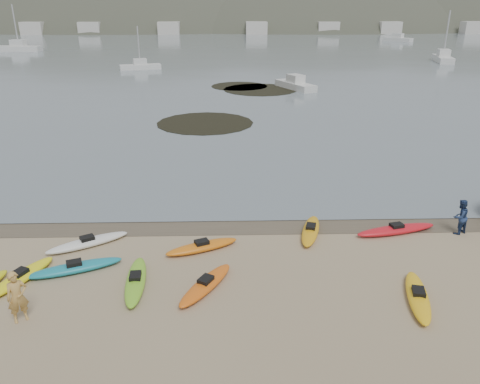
{
  "coord_description": "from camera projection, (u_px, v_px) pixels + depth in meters",
  "views": [
    {
      "loc": [
        -0.55,
        -19.85,
        9.51
      ],
      "look_at": [
        0.0,
        0.0,
        1.5
      ],
      "focal_mm": 35.0,
      "sensor_mm": 36.0,
      "label": 1
    }
  ],
  "objects": [
    {
      "name": "ground",
      "position": [
        240.0,
        222.0,
        21.97
      ],
      "size": [
        600.0,
        600.0,
        0.0
      ],
      "primitive_type": "plane",
      "color": "tan",
      "rests_on": "ground"
    },
    {
      "name": "wet_sand",
      "position": [
        240.0,
        224.0,
        21.69
      ],
      "size": [
        60.0,
        60.0,
        0.0
      ],
      "primitive_type": "plane",
      "color": "brown",
      "rests_on": "ground"
    },
    {
      "name": "water",
      "position": [
        227.0,
        20.0,
        300.09
      ],
      "size": [
        1200.0,
        1200.0,
        0.0
      ],
      "primitive_type": "plane",
      "color": "slate",
      "rests_on": "ground"
    },
    {
      "name": "kayaks",
      "position": [
        221.0,
        260.0,
        18.32
      ],
      "size": [
        22.25,
        8.36,
        0.34
      ],
      "color": "red",
      "rests_on": "ground"
    },
    {
      "name": "person_west",
      "position": [
        17.0,
        297.0,
        14.8
      ],
      "size": [
        0.77,
        0.72,
        1.77
      ],
      "primitive_type": "imported",
      "rotation": [
        0.0,
        0.0,
        0.61
      ],
      "color": "tan",
      "rests_on": "ground"
    },
    {
      "name": "person_east",
      "position": [
        460.0,
        217.0,
        20.56
      ],
      "size": [
        0.96,
        0.88,
        1.6
      ],
      "primitive_type": "imported",
      "rotation": [
        0.0,
        0.0,
        3.58
      ],
      "color": "navy",
      "rests_on": "ground"
    },
    {
      "name": "kelp_mats",
      "position": [
        239.0,
        98.0,
        50.59
      ],
      "size": [
        14.33,
        26.71,
        0.04
      ],
      "color": "black",
      "rests_on": "water"
    },
    {
      "name": "moored_boats",
      "position": [
        245.0,
        52.0,
        93.44
      ],
      "size": [
        99.18,
        82.65,
        1.29
      ],
      "color": "silver",
      "rests_on": "ground"
    },
    {
      "name": "far_hills",
      "position": [
        316.0,
        65.0,
        208.75
      ],
      "size": [
        550.0,
        135.0,
        80.0
      ],
      "color": "#384235",
      "rests_on": "ground"
    },
    {
      "name": "far_town",
      "position": [
        246.0,
        28.0,
        155.8
      ],
      "size": [
        199.0,
        5.0,
        4.0
      ],
      "color": "beige",
      "rests_on": "ground"
    }
  ]
}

